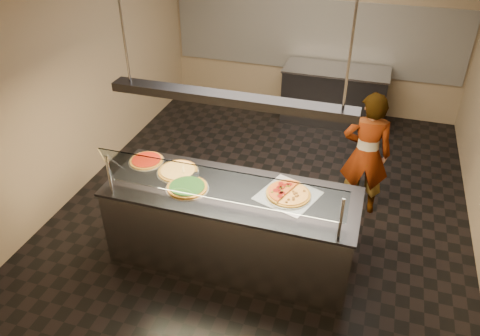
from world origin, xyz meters
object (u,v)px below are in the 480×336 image
(pizza_tomato, at_px, (147,160))
(worker, at_px, (366,154))
(half_pizza_pepperoni, at_px, (278,191))
(pizza_spinach, at_px, (187,187))
(pizza_spatula, at_px, (187,171))
(sneeze_guard, at_px, (219,185))
(pizza_cheese, at_px, (178,171))
(perforated_tray, at_px, (288,195))
(prep_table, at_px, (334,95))
(half_pizza_sausage, at_px, (299,195))
(heat_lamp_housing, at_px, (230,99))
(serving_counter, at_px, (232,226))

(pizza_tomato, xyz_separation_m, worker, (2.33, 1.11, -0.14))
(half_pizza_pepperoni, relative_size, pizza_spinach, 1.10)
(pizza_spinach, distance_m, pizza_spatula, 0.27)
(sneeze_guard, xyz_separation_m, pizza_cheese, (-0.66, 0.50, -0.28))
(pizza_tomato, bearing_deg, pizza_cheese, -11.92)
(perforated_tray, bearing_deg, prep_table, 89.87)
(half_pizza_sausage, bearing_deg, pizza_spatula, 177.02)
(prep_table, xyz_separation_m, heat_lamp_housing, (-0.58, -3.72, 1.48))
(sneeze_guard, bearing_deg, pizza_spatula, 137.91)
(half_pizza_pepperoni, xyz_separation_m, heat_lamp_housing, (-0.46, -0.10, 0.99))
(serving_counter, distance_m, sneeze_guard, 0.83)
(pizza_cheese, xyz_separation_m, prep_table, (1.24, 3.56, -0.48))
(serving_counter, bearing_deg, perforated_tray, 9.37)
(half_pizza_pepperoni, bearing_deg, sneeze_guard, -136.64)
(perforated_tray, xyz_separation_m, heat_lamp_housing, (-0.57, -0.09, 1.01))
(serving_counter, relative_size, heat_lamp_housing, 1.13)
(sneeze_guard, bearing_deg, prep_table, 81.90)
(half_pizza_pepperoni, bearing_deg, prep_table, 88.20)
(serving_counter, bearing_deg, sneeze_guard, -90.00)
(worker, xyz_separation_m, heat_lamp_housing, (-1.25, -1.36, 1.15))
(worker, bearing_deg, pizza_tomato, 20.50)
(pizza_spinach, xyz_separation_m, pizza_spatula, (-0.11, 0.25, 0.01))
(pizza_spinach, bearing_deg, serving_counter, 11.96)
(sneeze_guard, xyz_separation_m, perforated_tray, (0.57, 0.44, -0.29))
(half_pizza_pepperoni, height_order, half_pizza_sausage, half_pizza_pepperoni)
(pizza_tomato, bearing_deg, pizza_spatula, -10.02)
(perforated_tray, distance_m, worker, 1.44)
(sneeze_guard, bearing_deg, heat_lamp_housing, 90.00)
(half_pizza_pepperoni, height_order, pizza_tomato, half_pizza_pepperoni)
(half_pizza_sausage, distance_m, prep_table, 3.66)
(serving_counter, xyz_separation_m, pizza_cheese, (-0.66, 0.16, 0.48))
(pizza_spatula, distance_m, heat_lamp_housing, 1.14)
(half_pizza_sausage, relative_size, heat_lamp_housing, 0.21)
(half_pizza_sausage, height_order, prep_table, half_pizza_sausage)
(sneeze_guard, relative_size, heat_lamp_housing, 1.03)
(pizza_cheese, bearing_deg, prep_table, 70.84)
(serving_counter, xyz_separation_m, heat_lamp_housing, (-0.00, 0.00, 1.48))
(perforated_tray, relative_size, pizza_spatula, 2.70)
(sneeze_guard, xyz_separation_m, prep_table, (0.58, 4.06, -0.76))
(serving_counter, height_order, half_pizza_sausage, half_pizza_sausage)
(perforated_tray, relative_size, worker, 0.42)
(half_pizza_pepperoni, bearing_deg, pizza_spatula, 176.70)
(half_pizza_sausage, distance_m, pizza_spatula, 1.23)
(half_pizza_sausage, xyz_separation_m, pizza_spatula, (-1.23, 0.06, 0.00))
(pizza_spatula, distance_m, worker, 2.17)
(worker, bearing_deg, pizza_spatula, 28.79)
(pizza_spinach, bearing_deg, pizza_spatula, 113.24)
(sneeze_guard, height_order, pizza_cheese, sneeze_guard)
(half_pizza_pepperoni, distance_m, half_pizza_sausage, 0.21)
(pizza_cheese, bearing_deg, heat_lamp_housing, -13.53)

